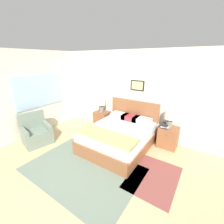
# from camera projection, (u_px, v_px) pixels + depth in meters

# --- Properties ---
(ground_plane) EXTENTS (16.00, 16.00, 0.00)m
(ground_plane) POSITION_uv_depth(u_px,v_px,m) (76.00, 184.00, 2.95)
(ground_plane) COLOR tan
(wall_back) EXTENTS (7.84, 0.09, 2.60)m
(wall_back) POSITION_uv_depth(u_px,v_px,m) (137.00, 94.00, 4.61)
(wall_back) COLOR beige
(wall_back) RESTS_ON ground_plane
(wall_left) EXTENTS (0.08, 5.04, 2.60)m
(wall_left) POSITION_uv_depth(u_px,v_px,m) (44.00, 92.00, 4.98)
(wall_left) COLOR beige
(wall_left) RESTS_ON ground_plane
(area_rug_main) EXTENTS (2.51, 1.68, 0.01)m
(area_rug_main) POSITION_uv_depth(u_px,v_px,m) (82.00, 169.00, 3.36)
(area_rug_main) COLOR slate
(area_rug_main) RESTS_ON ground_plane
(area_rug_bedside) EXTENTS (0.93, 1.26, 0.01)m
(area_rug_bedside) POSITION_uv_depth(u_px,v_px,m) (153.00, 177.00, 3.13)
(area_rug_bedside) COLOR brown
(area_rug_bedside) RESTS_ON ground_plane
(bed) EXTENTS (1.58, 1.91, 1.13)m
(bed) POSITION_uv_depth(u_px,v_px,m) (119.00, 136.00, 4.16)
(bed) COLOR brown
(bed) RESTS_ON ground_plane
(armchair) EXTENTS (0.82, 0.84, 0.88)m
(armchair) POSITION_uv_depth(u_px,v_px,m) (36.00, 133.00, 4.35)
(armchair) COLOR slate
(armchair) RESTS_ON ground_plane
(nightstand_near_window) EXTENTS (0.50, 0.44, 0.59)m
(nightstand_near_window) POSITION_uv_depth(u_px,v_px,m) (102.00, 120.00, 5.33)
(nightstand_near_window) COLOR brown
(nightstand_near_window) RESTS_ON ground_plane
(nightstand_by_door) EXTENTS (0.50, 0.44, 0.59)m
(nightstand_by_door) POSITION_uv_depth(u_px,v_px,m) (168.00, 137.00, 4.14)
(nightstand_by_door) COLOR brown
(nightstand_by_door) RESTS_ON ground_plane
(table_lamp_near_window) EXTENTS (0.30, 0.30, 0.49)m
(table_lamp_near_window) POSITION_uv_depth(u_px,v_px,m) (101.00, 103.00, 5.13)
(table_lamp_near_window) COLOR slate
(table_lamp_near_window) RESTS_ON nightstand_near_window
(table_lamp_by_door) EXTENTS (0.30, 0.30, 0.49)m
(table_lamp_by_door) POSITION_uv_depth(u_px,v_px,m) (170.00, 116.00, 3.94)
(table_lamp_by_door) COLOR slate
(table_lamp_by_door) RESTS_ON nightstand_by_door
(book_thick_bottom) EXTENTS (0.16, 0.27, 0.03)m
(book_thick_bottom) POSITION_uv_depth(u_px,v_px,m) (165.00, 127.00, 4.06)
(book_thick_bottom) COLOR #232328
(book_thick_bottom) RESTS_ON nightstand_by_door
(book_hardcover_middle) EXTENTS (0.24, 0.27, 0.04)m
(book_hardcover_middle) POSITION_uv_depth(u_px,v_px,m) (165.00, 126.00, 4.05)
(book_hardcover_middle) COLOR silver
(book_hardcover_middle) RESTS_ON book_thick_bottom
(book_novel_upper) EXTENTS (0.20, 0.28, 0.04)m
(book_novel_upper) POSITION_uv_depth(u_px,v_px,m) (165.00, 124.00, 4.04)
(book_novel_upper) COLOR #232328
(book_novel_upper) RESTS_ON book_hardcover_middle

